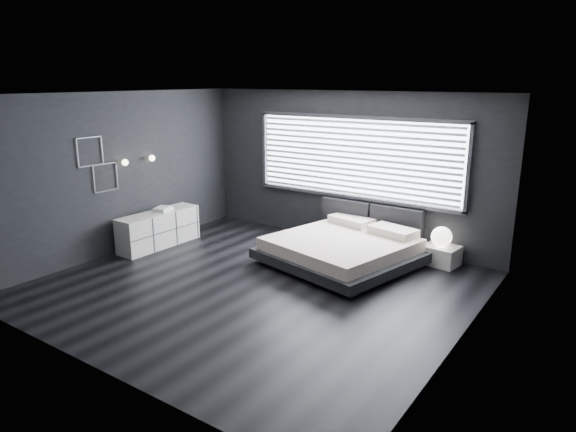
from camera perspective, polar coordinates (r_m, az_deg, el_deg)
The scene contains 12 objects.
room at distance 7.34m, azimuth -3.76°, elevation 2.34°, with size 6.04×6.00×2.80m.
window at distance 9.44m, azimuth 7.41°, elevation 6.40°, with size 4.14×0.09×1.52m.
headboard at distance 9.44m, azimuth 9.13°, elevation -0.13°, with size 1.96×0.16×0.52m.
sconce_near at distance 9.37m, azimuth -17.66°, elevation 5.69°, with size 0.18×0.11×0.11m.
sconce_far at distance 9.75m, azimuth -14.89°, elevation 6.24°, with size 0.18×0.11×0.11m.
wall_art_upper at distance 9.06m, azimuth -21.14°, elevation 6.69°, with size 0.01×0.48×0.48m.
wall_art_lower at distance 9.27m, azimuth -19.60°, elevation 4.05°, with size 0.01×0.48×0.48m.
bed at distance 8.62m, azimuth 6.08°, elevation -3.58°, with size 2.66×2.58×0.58m.
nightstand at distance 8.94m, azimuth 16.65°, elevation -4.19°, with size 0.55×0.46×0.32m, color silver.
orb_lamp at distance 8.80m, azimuth 16.69°, elevation -2.23°, with size 0.34×0.34×0.34m, color white.
dresser at distance 9.75m, azimuth -14.14°, elevation -1.42°, with size 0.49×1.63×0.65m.
book_stack at distance 9.75m, azimuth -13.76°, elevation 0.78°, with size 0.33×0.39×0.07m.
Camera 1 is at (4.44, -5.62, 3.02)m, focal length 32.00 mm.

